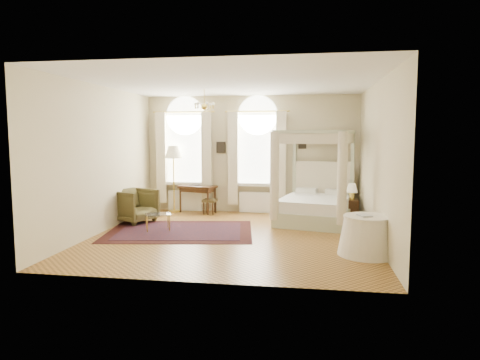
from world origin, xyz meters
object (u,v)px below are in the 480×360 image
Objects in this scene: armchair at (134,206)px; side_table at (367,236)px; canopy_bed at (315,202)px; nightstand at (350,211)px; stool at (210,202)px; floor_lamp at (173,155)px; writing_desk at (198,190)px; coffee_table at (158,215)px.

side_table is at bearing -88.46° from armchair.
canopy_bed is at bearing -58.17° from armchair.
nightstand is at bearing 16.50° from canopy_bed.
armchair is (-4.50, -0.69, -0.10)m from canopy_bed.
stool is at bearing 136.55° from side_table.
floor_lamp is (-3.98, 0.93, 1.10)m from canopy_bed.
side_table is (-0.00, -3.09, 0.08)m from nightstand.
floor_lamp is 6.29m from side_table.
writing_desk is at bearing 170.92° from nightstand.
writing_desk is 0.53m from stool.
armchair reaches higher than coffee_table.
writing_desk is at bearing 82.57° from coffee_table.
writing_desk is 2.04m from armchair.
armchair is 1.35× the size of coffee_table.
writing_desk is 5.63m from side_table.
side_table reaches higher than nightstand.
stool is (-2.89, 0.76, -0.19)m from canopy_bed.
floor_lamp reaches higher than side_table.
armchair is at bearing -137.97° from stool.
floor_lamp reaches higher than nightstand.
coffee_table is at bearing -107.41° from stool.
canopy_bed is 3.90m from coffee_table.
canopy_bed is 4.56m from armchair.
side_table is at bearing -16.50° from coffee_table.
stool is at bearing 72.59° from coffee_table.
canopy_bed is 4.23m from floor_lamp.
coffee_table is at bearing -108.68° from armchair.
canopy_bed reaches higher than floor_lamp.
armchair is (-5.40, -0.95, 0.15)m from nightstand.
floor_lamp is (0.52, 1.62, 1.20)m from armchair.
canopy_bed reaches higher than writing_desk.
coffee_table is at bearing -157.46° from canopy_bed.
stool is at bearing -24.82° from armchair.
coffee_table is 0.65× the size of side_table.
writing_desk reaches higher than coffee_table.
writing_desk is at bearing 156.42° from stool.
canopy_bed is 4.40× the size of nightstand.
floor_lamp is (-0.70, 0.00, 0.97)m from writing_desk.
nightstand is 3.09m from side_table.
coffee_table is at bearing 163.50° from side_table.
nightstand is 0.52× the size of side_table.
canopy_bed is at bearing -14.78° from stool.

